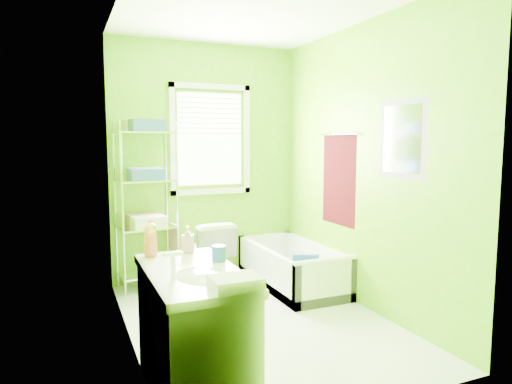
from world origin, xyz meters
name	(u,v)px	position (x,y,z in m)	size (l,w,h in m)	color
ground	(257,320)	(0.00, 0.00, 0.00)	(2.90, 2.90, 0.00)	silver
room_envelope	(257,140)	(0.00, 0.00, 1.55)	(2.14, 2.94, 2.62)	#5DA207
window	(211,134)	(0.05, 1.42, 1.61)	(0.92, 0.05, 1.22)	white
door	(154,239)	(-1.04, -1.00, 1.00)	(0.09, 0.80, 2.00)	white
right_wall_decor	(362,165)	(1.04, -0.02, 1.32)	(0.04, 1.48, 1.17)	#3B060A
bathtub	(293,273)	(0.72, 0.70, 0.15)	(0.66, 1.42, 0.46)	white
toilet	(209,254)	(-0.11, 1.01, 0.36)	(0.40, 0.71, 0.72)	white
vanity	(194,329)	(-0.80, -0.91, 0.41)	(0.53, 1.03, 1.02)	white
wire_shelf_unit	(147,186)	(-0.69, 1.25, 1.07)	(0.62, 0.50, 1.75)	silver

